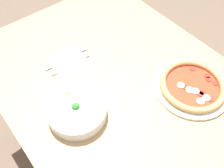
# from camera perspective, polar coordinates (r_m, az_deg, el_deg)

# --- Properties ---
(ground_plane) EXTENTS (8.00, 8.00, 0.00)m
(ground_plane) POSITION_cam_1_polar(r_m,az_deg,el_deg) (1.69, 1.96, -15.24)
(ground_plane) COLOR brown
(dining_table) EXTENTS (1.36, 0.93, 0.72)m
(dining_table) POSITION_cam_1_polar(r_m,az_deg,el_deg) (1.13, 2.84, -3.21)
(dining_table) COLOR tan
(dining_table) RESTS_ON ground_plane
(pizza) EXTENTS (0.31, 0.31, 0.04)m
(pizza) POSITION_cam_1_polar(r_m,az_deg,el_deg) (1.08, 17.88, -0.41)
(pizza) COLOR white
(pizza) RESTS_ON dining_table
(bowl) EXTENTS (0.23, 0.23, 0.07)m
(bowl) POSITION_cam_1_polar(r_m,az_deg,el_deg) (0.96, -8.10, -5.91)
(bowl) COLOR white
(bowl) RESTS_ON dining_table
(napkin) EXTENTS (0.16, 0.16, 0.00)m
(napkin) POSITION_cam_1_polar(r_m,az_deg,el_deg) (1.16, -9.93, 5.04)
(napkin) COLOR white
(napkin) RESTS_ON dining_table
(fork) EXTENTS (0.02, 0.20, 0.00)m
(fork) POSITION_cam_1_polar(r_m,az_deg,el_deg) (1.14, -9.24, 4.55)
(fork) COLOR silver
(fork) RESTS_ON napkin
(knife) EXTENTS (0.02, 0.22, 0.01)m
(knife) POSITION_cam_1_polar(r_m,az_deg,el_deg) (1.17, -10.07, 5.90)
(knife) COLOR silver
(knife) RESTS_ON napkin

